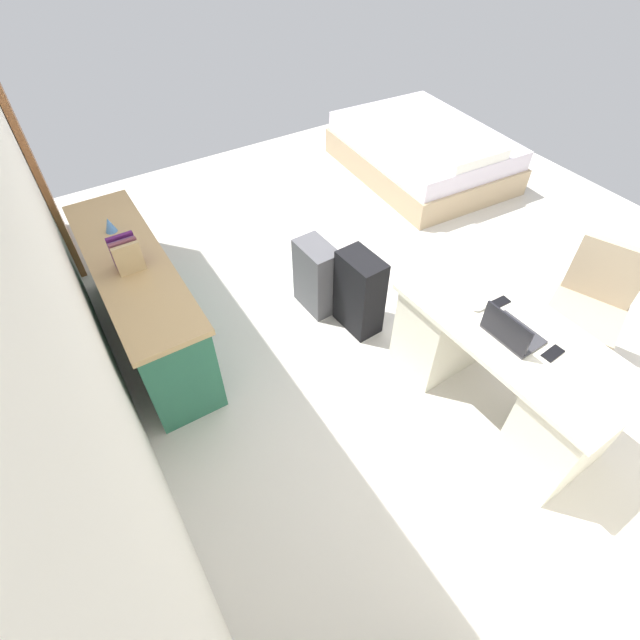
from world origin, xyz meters
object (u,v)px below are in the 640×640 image
Objects in this scene: office_chair at (583,316)px; suitcase_spare_grey at (316,277)px; cell_phone_near_laptop at (553,353)px; computer_mouse at (479,307)px; laptop at (510,332)px; cell_phone_by_mouse at (499,302)px; desk at (500,368)px; figurine_small at (109,225)px; bed at (423,152)px; suitcase_black at (359,293)px; credenza at (143,301)px.

office_chair is 1.59× the size of suitcase_spare_grey.
office_chair is 6.91× the size of cell_phone_near_laptop.
computer_mouse is (0.25, 0.84, 0.32)m from office_chair.
laptop is 2.34× the size of cell_phone_by_mouse.
desk is at bearing 158.85° from cell_phone_by_mouse.
figurine_small reaches higher than cell_phone_near_laptop.
bed is 3.38m from cell_phone_near_laptop.
desk is 0.42m from cell_phone_by_mouse.
bed is 18.00× the size of figurine_small.
office_chair is at bearing -108.42° from computer_mouse.
figurine_small is at bearing 37.06° from laptop.
suitcase_black is 5.98× the size of figurine_small.
desk is 2.22× the size of suitcase_black.
computer_mouse is at bearing -162.77° from suitcase_spare_grey.
figurine_small is (2.18, 1.74, 0.44)m from desk.
bed is 3.01× the size of suitcase_black.
suitcase_black is 6.58× the size of computer_mouse.
suitcase_spare_grey is at bearing 15.25° from laptop.
cell_phone_by_mouse is (-2.47, 1.58, 0.48)m from bed.
desk reaches higher than suitcase_black.
cell_phone_near_laptop and cell_phone_by_mouse have the same top height.
suitcase_spare_grey is 1.86× the size of laptop.
laptop is 2.89× the size of figurine_small.
credenza reaches higher than computer_mouse.
computer_mouse is 2.57m from figurine_small.
cell_phone_near_laptop is (-1.31, -0.36, 0.40)m from suitcase_black.
figurine_small is at bearing 57.18° from suitcase_spare_grey.
laptop is at bearing 146.92° from bed.
suitcase_spare_grey is 1.34m from computer_mouse.
office_chair is at bearing -77.49° from cell_phone_near_laptop.
suitcase_black is 1.20m from laptop.
suitcase_black is (1.08, 1.12, -0.09)m from office_chair.
credenza is 0.91× the size of bed.
office_chair is at bearing -105.57° from cell_phone_by_mouse.
office_chair is 1.56m from suitcase_black.
suitcase_spare_grey is at bearing 19.69° from suitcase_black.
laptop is (-0.01, 0.88, 0.35)m from office_chair.
office_chair reaches higher than suitcase_black.
bed is 3.02m from computer_mouse.
desk is at bearing 148.05° from bed.
credenza is 13.24× the size of cell_phone_by_mouse.
bed is at bearing -81.61° from figurine_small.
credenza reaches higher than bed.
office_chair is at bearing -137.58° from suitcase_black.
office_chair is at bearing -130.71° from figurine_small.
computer_mouse reaches higher than bed.
computer_mouse is (-1.20, -0.43, 0.44)m from suitcase_spare_grey.
cell_phone_by_mouse is at bearing 147.30° from bed.
bed is 14.56× the size of cell_phone_near_laptop.
bed is 3.50m from figurine_small.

